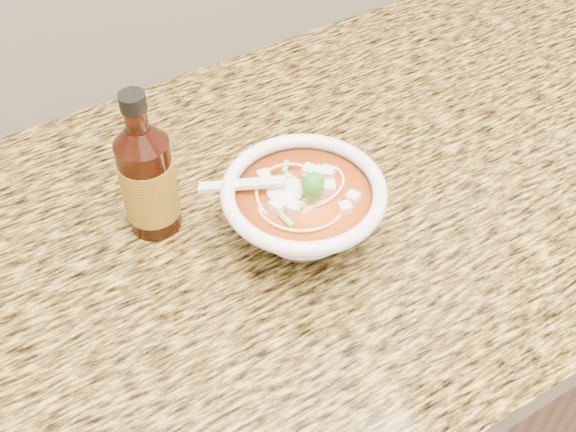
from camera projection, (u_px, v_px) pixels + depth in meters
cabinet at (314, 386)px, 1.23m from camera, size 4.00×0.65×0.86m
counter_slab at (324, 202)px, 0.90m from camera, size 4.00×0.68×0.04m
soup_bowl at (303, 212)px, 0.80m from camera, size 0.19×0.18×0.10m
hot_sauce_bottle at (148, 180)px, 0.79m from camera, size 0.07×0.07×0.19m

